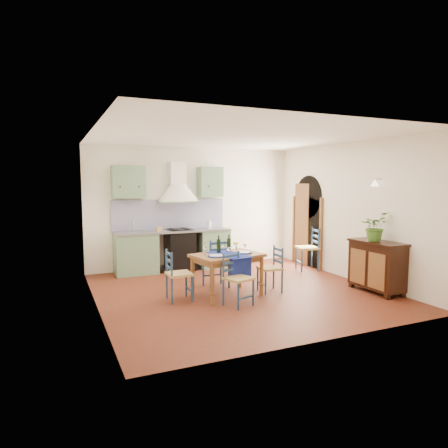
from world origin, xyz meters
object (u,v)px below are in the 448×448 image
(chair_near, at_px, (237,279))
(potted_plant, at_px, (374,227))
(dining_table, at_px, (228,259))
(sideboard, at_px, (377,264))

(chair_near, height_order, potted_plant, potted_plant)
(dining_table, distance_m, chair_near, 0.61)
(dining_table, relative_size, potted_plant, 2.45)
(dining_table, distance_m, sideboard, 2.72)
(potted_plant, bearing_deg, sideboard, -54.77)
(chair_near, xyz_separation_m, potted_plant, (2.62, -0.26, 0.76))
(dining_table, height_order, chair_near, dining_table)
(potted_plant, bearing_deg, dining_table, 162.16)
(chair_near, height_order, sideboard, sideboard)
(chair_near, xyz_separation_m, sideboard, (2.66, -0.31, 0.07))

